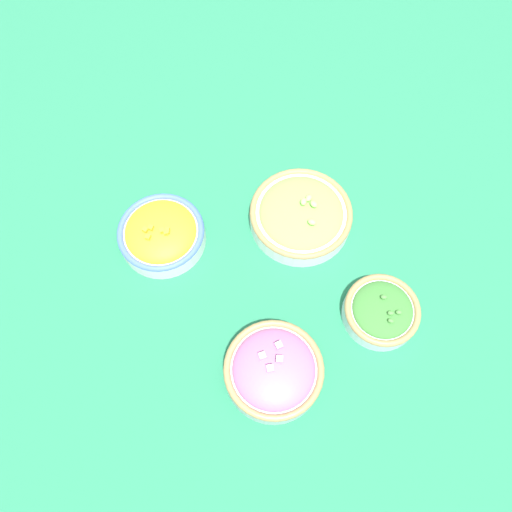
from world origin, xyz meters
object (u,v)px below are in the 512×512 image
bowl_squash (161,234)px  bowl_broccoli (381,311)px  bowl_red_onion (274,370)px  bowl_lettuce (301,215)px

bowl_squash → bowl_broccoli: bearing=34.1°
bowl_squash → bowl_broccoli: bowl_squash is taller
bowl_broccoli → bowl_red_onion: bearing=-96.3°
bowl_red_onion → bowl_lettuce: bearing=134.0°
bowl_red_onion → bowl_broccoli: (0.02, 0.22, -0.01)m
bowl_red_onion → bowl_broccoli: bowl_red_onion is taller
bowl_squash → bowl_red_onion: (0.33, 0.02, 0.01)m
bowl_squash → bowl_broccoli: 0.43m
bowl_broccoli → bowl_squash: bearing=-145.9°
bowl_squash → bowl_lettuce: bowl_squash is taller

